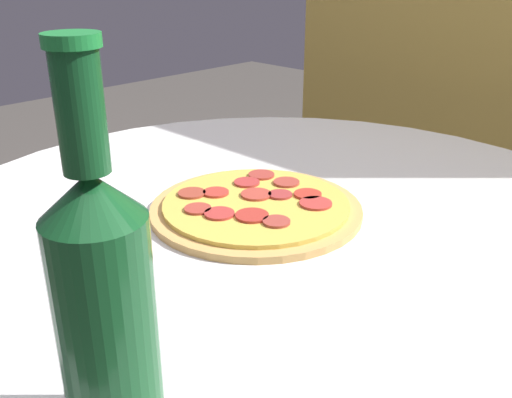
% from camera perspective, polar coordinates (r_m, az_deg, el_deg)
% --- Properties ---
extents(table, '(1.01, 1.01, 0.77)m').
position_cam_1_polar(table, '(0.85, 2.54, -12.05)').
color(table, white).
rests_on(table, ground_plane).
extents(pizza, '(0.29, 0.29, 0.02)m').
position_cam_1_polar(pizza, '(0.77, -0.00, -0.79)').
color(pizza, tan).
rests_on(pizza, table).
extents(beer_bottle, '(0.07, 0.07, 0.28)m').
position_cam_1_polar(beer_bottle, '(0.40, -14.96, -9.80)').
color(beer_bottle, '#144C23').
rests_on(beer_bottle, table).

